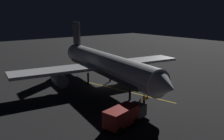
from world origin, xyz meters
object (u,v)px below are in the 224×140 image
at_px(baggage_truck, 124,116).
at_px(catering_truck, 130,72).
at_px(traffic_cone_under_wing, 161,94).
at_px(traffic_cone_near_left, 140,100).
at_px(traffic_cone_near_right, 113,104).
at_px(ground_crew_worker, 144,100).
at_px(traffic_cone_far, 147,97).
at_px(airliner, 104,64).

xyz_separation_m(baggage_truck, catering_truck, (-15.13, -15.92, -0.02)).
relative_size(baggage_truck, traffic_cone_under_wing, 12.12).
xyz_separation_m(traffic_cone_near_left, traffic_cone_near_right, (4.51, -1.18, 0.00)).
height_order(ground_crew_worker, traffic_cone_far, ground_crew_worker).
height_order(airliner, traffic_cone_far, airliner).
height_order(traffic_cone_under_wing, traffic_cone_far, same).
xyz_separation_m(ground_crew_worker, traffic_cone_near_right, (3.75, -2.74, -0.64)).
height_order(baggage_truck, traffic_cone_near_right, baggage_truck).
distance_m(catering_truck, ground_crew_worker, 15.28).
distance_m(catering_truck, traffic_cone_near_left, 13.59).
distance_m(airliner, traffic_cone_far, 10.75).
height_order(traffic_cone_near_left, traffic_cone_far, same).
height_order(catering_truck, ground_crew_worker, catering_truck).
distance_m(catering_truck, traffic_cone_under_wing, 11.91).
distance_m(airliner, catering_truck, 7.94).
bearing_deg(traffic_cone_under_wing, ground_crew_worker, 13.33).
bearing_deg(traffic_cone_far, baggage_truck, 28.74).
bearing_deg(ground_crew_worker, traffic_cone_far, -144.96).
xyz_separation_m(baggage_truck, traffic_cone_far, (-9.16, -5.02, -1.02)).
bearing_deg(catering_truck, airliner, 7.51).
relative_size(traffic_cone_near_right, traffic_cone_far, 1.00).
bearing_deg(traffic_cone_near_left, catering_truck, -124.87).
xyz_separation_m(airliner, traffic_cone_near_left, (0.41, 10.15, -3.88)).
bearing_deg(traffic_cone_under_wing, baggage_truck, 20.67).
distance_m(traffic_cone_near_right, traffic_cone_under_wing, 9.17).
relative_size(catering_truck, traffic_cone_near_right, 11.78).
xyz_separation_m(catering_truck, ground_crew_worker, (8.51, 12.68, -0.36)).
bearing_deg(catering_truck, baggage_truck, 46.46).
bearing_deg(baggage_truck, traffic_cone_far, -151.26).
relative_size(airliner, traffic_cone_under_wing, 67.15).
xyz_separation_m(traffic_cone_near_right, traffic_cone_far, (-6.29, 0.96, 0.00)).
bearing_deg(baggage_truck, airliner, -117.51).
relative_size(traffic_cone_near_left, traffic_cone_under_wing, 1.00).
distance_m(baggage_truck, traffic_cone_near_right, 6.71).
bearing_deg(ground_crew_worker, traffic_cone_near_left, -116.04).
bearing_deg(catering_truck, traffic_cone_near_left, 55.13).
relative_size(baggage_truck, catering_truck, 1.03).
bearing_deg(airliner, ground_crew_worker, 84.29).
distance_m(ground_crew_worker, traffic_cone_near_left, 1.85).
relative_size(airliner, catering_truck, 5.70).
relative_size(airliner, traffic_cone_near_right, 67.15).
xyz_separation_m(catering_truck, traffic_cone_under_wing, (3.21, 11.43, -1.00)).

